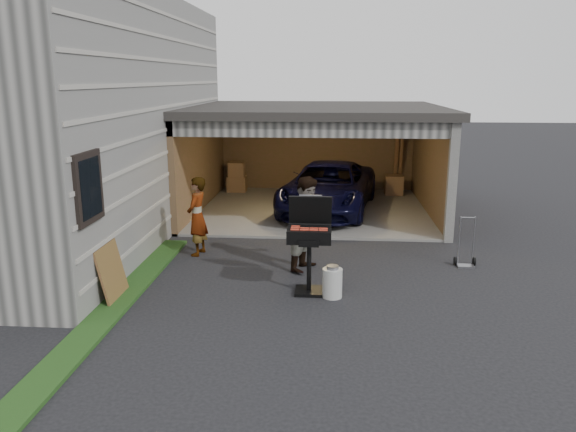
% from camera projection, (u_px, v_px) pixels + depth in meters
% --- Properties ---
extents(ground, '(80.00, 80.00, 0.00)m').
position_uv_depth(ground, '(258.00, 295.00, 9.62)').
color(ground, black).
rests_on(ground, ground).
extents(house, '(7.00, 11.00, 5.50)m').
position_uv_depth(house, '(27.00, 116.00, 13.28)').
color(house, '#474744').
rests_on(house, ground).
extents(groundcover_strip, '(0.50, 8.00, 0.06)m').
position_uv_depth(groundcover_strip, '(108.00, 313.00, 8.81)').
color(groundcover_strip, '#193814').
rests_on(groundcover_strip, ground).
extents(garage, '(6.80, 6.30, 2.90)m').
position_uv_depth(garage, '(315.00, 143.00, 15.69)').
color(garage, '#605E59').
rests_on(garage, ground).
extents(minivan, '(2.94, 5.06, 1.33)m').
position_uv_depth(minivan, '(328.00, 190.00, 15.32)').
color(minivan, black).
rests_on(minivan, ground).
extents(woman, '(0.48, 0.65, 1.66)m').
position_uv_depth(woman, '(197.00, 216.00, 11.66)').
color(woman, silver).
rests_on(woman, ground).
extents(man, '(0.98, 1.09, 1.83)m').
position_uv_depth(man, '(308.00, 223.00, 10.75)').
color(man, '#4F361F').
rests_on(man, ground).
extents(bbq_grill, '(0.74, 0.65, 1.65)m').
position_uv_depth(bbq_grill, '(309.00, 238.00, 9.55)').
color(bbq_grill, black).
rests_on(bbq_grill, ground).
extents(propane_tank, '(0.44, 0.44, 0.50)m').
position_uv_depth(propane_tank, '(332.00, 283.00, 9.49)').
color(propane_tank, silver).
rests_on(propane_tank, ground).
extents(plywood_panel, '(0.24, 0.86, 0.95)m').
position_uv_depth(plywood_panel, '(112.00, 273.00, 9.34)').
color(plywood_panel, brown).
rests_on(plywood_panel, ground).
extents(hand_truck, '(0.41, 0.30, 1.00)m').
position_uv_depth(hand_truck, '(465.00, 257.00, 11.09)').
color(hand_truck, gray).
rests_on(hand_truck, ground).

